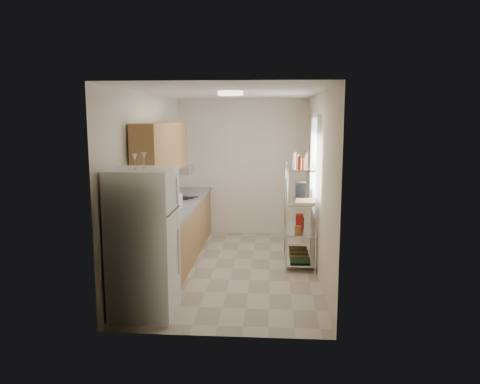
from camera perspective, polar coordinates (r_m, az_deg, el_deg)
The scene contains 16 objects.
room at distance 6.83m, azimuth -0.92°, elevation 1.10°, with size 2.52×4.42×2.62m.
counter_run at distance 7.55m, azimuth -7.62°, elevation -4.76°, with size 0.63×3.51×0.90m.
upper_cabinets at distance 7.04m, azimuth -9.49°, elevation 5.39°, with size 0.33×2.20×0.72m, color #A17244.
range_hood at distance 7.84m, azimuth -7.67°, elevation 2.73°, with size 0.50×0.60×0.12m, color #B7BABC.
window at distance 7.15m, azimuth 9.16°, elevation 3.36°, with size 0.06×1.00×1.46m, color white.
bakers_rack at distance 7.14m, azimuth 7.35°, elevation -0.18°, with size 0.45×0.90×1.73m.
ceiling_dome at distance 6.47m, azimuth -1.18°, elevation 11.93°, with size 0.34×0.34×0.06m, color white.
refrigerator at distance 5.45m, azimuth -11.65°, elevation -6.06°, with size 0.70×0.70×1.69m, color silver.
wine_glass_a at distance 5.39m, azimuth -11.63°, elevation 3.88°, with size 0.06×0.06×0.18m, color silver, non-canonical shape.
wine_glass_b at distance 5.22m, azimuth -12.69°, elevation 3.66°, with size 0.06×0.06×0.18m, color silver, non-canonical shape.
rice_cooker at distance 7.10m, azimuth -8.10°, elevation -1.07°, with size 0.27×0.27×0.22m, color white.
frying_pan_large at distance 7.77m, azimuth -7.84°, elevation -0.83°, with size 0.26×0.26×0.04m, color black.
frying_pan_small at distance 7.85m, azimuth -6.92°, elevation -0.72°, with size 0.20×0.20×0.04m, color black.
cutting_board at distance 6.96m, azimuth 8.07°, elevation -1.13°, with size 0.31×0.40×0.03m, color tan.
espresso_machine at distance 7.41m, azimuth 7.38°, elevation 0.39°, with size 0.14×0.22×0.25m, color black.
storage_bag at distance 7.44m, azimuth 7.27°, elevation -3.40°, with size 0.11×0.16×0.18m, color #B01F15.
Camera 1 is at (0.57, -6.74, 2.25)m, focal length 35.00 mm.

